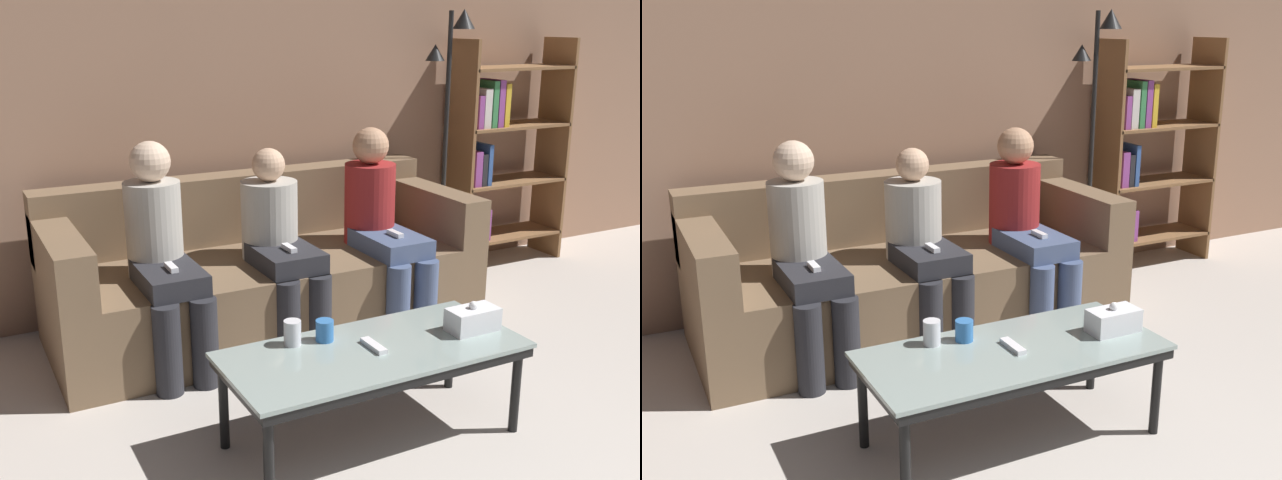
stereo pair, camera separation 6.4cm
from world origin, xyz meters
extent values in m
cube|color=#9E755B|center=(0.00, 4.02, 1.30)|extent=(12.00, 0.06, 2.60)
cube|color=brown|center=(0.00, 3.42, 0.22)|extent=(2.36, 0.94, 0.44)
cube|color=brown|center=(0.00, 3.79, 0.64)|extent=(2.36, 0.20, 0.39)
cube|color=brown|center=(-1.09, 3.42, 0.58)|extent=(0.18, 0.94, 0.27)
cube|color=brown|center=(1.09, 3.42, 0.58)|extent=(0.18, 0.94, 0.27)
cube|color=#8C9E99|center=(-0.09, 2.14, 0.41)|extent=(1.24, 0.55, 0.02)
cube|color=black|center=(-0.09, 2.14, 0.38)|extent=(1.21, 0.54, 0.04)
cylinder|color=black|center=(-0.66, 1.92, 0.18)|extent=(0.04, 0.04, 0.36)
cylinder|color=black|center=(0.48, 1.92, 0.18)|extent=(0.04, 0.04, 0.36)
cylinder|color=black|center=(-0.66, 2.37, 0.18)|extent=(0.04, 0.04, 0.36)
cylinder|color=black|center=(0.48, 2.37, 0.18)|extent=(0.04, 0.04, 0.36)
cylinder|color=#3372BF|center=(-0.23, 2.30, 0.46)|extent=(0.08, 0.08, 0.09)
cylinder|color=silver|center=(-0.37, 2.33, 0.47)|extent=(0.07, 0.07, 0.11)
cube|color=white|center=(0.38, 2.10, 0.47)|extent=(0.22, 0.12, 0.10)
sphere|color=white|center=(0.38, 2.10, 0.53)|extent=(0.04, 0.04, 0.04)
cube|color=white|center=(-0.09, 2.14, 0.43)|extent=(0.04, 0.15, 0.02)
cube|color=brown|center=(1.59, 3.79, 0.79)|extent=(0.02, 0.32, 1.57)
cube|color=brown|center=(2.44, 3.79, 0.79)|extent=(0.02, 0.32, 1.57)
cube|color=brown|center=(2.02, 3.79, 0.20)|extent=(0.85, 0.32, 0.02)
cube|color=gold|center=(1.67, 3.79, 0.36)|extent=(0.04, 0.24, 0.31)
cube|color=#8E4293|center=(1.72, 3.79, 0.32)|extent=(0.05, 0.24, 0.23)
cube|color=#8E4293|center=(1.79, 3.79, 0.32)|extent=(0.06, 0.24, 0.22)
cube|color=brown|center=(2.02, 3.79, 0.59)|extent=(0.85, 0.32, 0.02)
cube|color=#8E4293|center=(1.68, 3.79, 0.72)|extent=(0.06, 0.24, 0.24)
cube|color=#232328|center=(1.73, 3.79, 0.71)|extent=(0.04, 0.24, 0.22)
cube|color=#33569E|center=(1.78, 3.79, 0.74)|extent=(0.03, 0.24, 0.28)
cube|color=brown|center=(2.02, 3.79, 0.98)|extent=(0.85, 0.32, 0.02)
cube|color=#8E4293|center=(1.67, 3.79, 1.10)|extent=(0.04, 0.24, 0.22)
cube|color=silver|center=(1.73, 3.79, 1.13)|extent=(0.06, 0.24, 0.26)
cube|color=#38844C|center=(1.79, 3.79, 1.15)|extent=(0.04, 0.24, 0.31)
cube|color=#8E4293|center=(1.84, 3.79, 1.15)|extent=(0.05, 0.24, 0.31)
cube|color=gold|center=(1.89, 3.79, 1.14)|extent=(0.04, 0.24, 0.29)
cube|color=brown|center=(2.02, 3.79, 1.38)|extent=(0.85, 0.32, 0.02)
cylinder|color=black|center=(1.36, 3.64, 0.01)|extent=(0.26, 0.26, 0.02)
cylinder|color=black|center=(1.36, 3.64, 0.87)|extent=(0.03, 0.03, 1.75)
cone|color=black|center=(1.46, 3.64, 1.70)|extent=(0.14, 0.14, 0.12)
cone|color=black|center=(1.28, 3.68, 1.50)|extent=(0.12, 0.12, 0.10)
cylinder|color=#28282D|center=(-0.72, 2.93, 0.22)|extent=(0.13, 0.13, 0.44)
cylinder|color=#28282D|center=(-0.54, 2.93, 0.22)|extent=(0.13, 0.13, 0.44)
cube|color=#28282D|center=(-0.63, 3.15, 0.50)|extent=(0.28, 0.45, 0.10)
cylinder|color=#B7B2A8|center=(-0.63, 3.37, 0.68)|extent=(0.28, 0.28, 0.48)
sphere|color=beige|center=(-0.63, 3.37, 1.03)|extent=(0.20, 0.20, 0.20)
cube|color=white|center=(-0.63, 3.10, 0.56)|extent=(0.04, 0.12, 0.02)
cylinder|color=#28282D|center=(-0.09, 2.96, 0.22)|extent=(0.13, 0.13, 0.44)
cylinder|color=#28282D|center=(0.09, 2.96, 0.22)|extent=(0.13, 0.13, 0.44)
cube|color=#28282D|center=(0.00, 3.17, 0.50)|extent=(0.31, 0.41, 0.10)
cylinder|color=#B7B2A8|center=(0.00, 3.37, 0.66)|extent=(0.31, 0.31, 0.42)
sphere|color=#DBAD89|center=(0.00, 3.37, 0.96)|extent=(0.18, 0.18, 0.18)
cube|color=white|center=(0.00, 3.13, 0.56)|extent=(0.04, 0.12, 0.02)
cylinder|color=#47567A|center=(0.54, 2.91, 0.22)|extent=(0.13, 0.13, 0.44)
cylinder|color=#47567A|center=(0.72, 2.91, 0.22)|extent=(0.13, 0.13, 0.44)
cube|color=#47567A|center=(0.63, 3.14, 0.50)|extent=(0.29, 0.46, 0.10)
cylinder|color=maroon|center=(0.63, 3.37, 0.67)|extent=(0.29, 0.29, 0.46)
sphere|color=tan|center=(0.63, 3.37, 1.01)|extent=(0.21, 0.21, 0.21)
cube|color=white|center=(0.63, 3.10, 0.56)|extent=(0.04, 0.12, 0.02)
camera|label=1|loc=(-1.58, -0.22, 1.70)|focal=42.00mm
camera|label=2|loc=(-1.52, -0.25, 1.70)|focal=42.00mm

